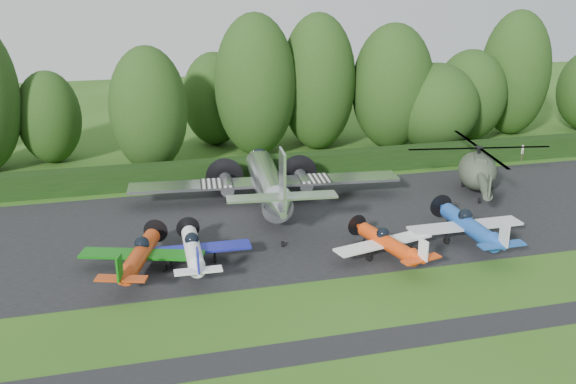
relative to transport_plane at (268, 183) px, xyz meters
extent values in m
plane|color=#2B5016|center=(-0.08, -14.15, -1.91)|extent=(160.00, 160.00, 0.00)
cube|color=black|center=(-0.08, -4.15, -1.91)|extent=(70.00, 18.00, 0.01)
cube|color=black|center=(-0.08, -20.15, -1.91)|extent=(70.00, 2.00, 0.00)
cube|color=black|center=(-0.08, 6.85, -1.91)|extent=(90.00, 1.60, 2.00)
cylinder|color=silver|center=(0.00, 0.33, -0.06)|extent=(2.24, 11.67, 2.24)
cone|color=silver|center=(0.00, 6.86, -0.06)|extent=(2.24, 1.46, 2.24)
cone|color=silver|center=(0.00, -6.67, 0.42)|extent=(2.24, 2.92, 2.24)
sphere|color=black|center=(0.00, 5.93, 0.42)|extent=(1.46, 1.46, 1.46)
cube|color=silver|center=(0.00, 1.30, -0.36)|extent=(21.39, 2.33, 0.21)
cube|color=white|center=(-3.89, 1.30, -0.24)|extent=(2.53, 2.43, 0.05)
cube|color=white|center=(3.89, 1.30, -0.24)|extent=(2.53, 2.43, 0.05)
cylinder|color=silver|center=(-3.11, 1.88, -0.60)|extent=(1.07, 3.11, 1.07)
cylinder|color=silver|center=(3.11, 1.88, -0.60)|extent=(1.07, 3.11, 1.07)
cylinder|color=black|center=(-3.11, 4.07, -0.60)|extent=(3.11, 0.03, 3.11)
cylinder|color=black|center=(3.11, 4.07, -0.60)|extent=(3.11, 0.03, 3.11)
cube|color=silver|center=(0.00, -7.45, 1.49)|extent=(7.29, 1.36, 0.14)
cube|color=silver|center=(0.00, -7.74, 2.85)|extent=(0.18, 2.14, 3.70)
cylinder|color=black|center=(-3.11, 1.49, -1.67)|extent=(0.24, 0.88, 0.88)
cylinder|color=black|center=(3.11, 1.49, -1.67)|extent=(0.24, 0.88, 0.88)
cylinder|color=black|center=(0.00, -7.84, -1.74)|extent=(0.18, 0.43, 0.43)
cylinder|color=#B13910|center=(-10.13, -9.50, -0.72)|extent=(1.04, 5.96, 1.04)
sphere|color=black|center=(-10.13, -8.85, -0.23)|extent=(0.91, 0.91, 0.91)
cube|color=#0F640F|center=(-10.13, -8.96, -0.88)|extent=(7.59, 1.41, 0.15)
cube|color=#B13910|center=(-10.13, -13.08, -0.45)|extent=(2.82, 0.76, 0.11)
cube|color=#0F640F|center=(-10.13, -13.18, 0.26)|extent=(0.11, 0.87, 1.41)
cylinder|color=black|center=(-10.13, -5.65, -0.72)|extent=(1.63, 0.02, 1.63)
cylinder|color=black|center=(-11.54, -9.17, -1.72)|extent=(0.15, 0.48, 0.48)
cylinder|color=black|center=(-8.72, -9.17, -1.72)|extent=(0.15, 0.48, 0.48)
cylinder|color=black|center=(-10.13, -6.68, -1.74)|extent=(0.13, 0.43, 0.43)
cylinder|color=white|center=(-6.91, -9.43, -0.76)|extent=(1.00, 5.74, 1.00)
sphere|color=black|center=(-6.91, -8.81, -0.29)|extent=(0.88, 0.88, 0.88)
cube|color=#191D96|center=(-6.91, -8.91, -0.92)|extent=(7.31, 1.36, 0.15)
cube|color=white|center=(-6.91, -12.88, -0.50)|extent=(2.72, 0.73, 0.10)
cube|color=#191D96|center=(-6.91, -12.98, 0.18)|extent=(0.10, 0.84, 1.36)
cylinder|color=black|center=(-6.91, -5.73, -0.76)|extent=(1.57, 0.02, 1.57)
cylinder|color=black|center=(-8.26, -9.12, -1.72)|extent=(0.15, 0.46, 0.46)
cylinder|color=black|center=(-5.55, -9.12, -1.72)|extent=(0.15, 0.46, 0.46)
cylinder|color=black|center=(-6.91, -6.72, -1.74)|extent=(0.13, 0.42, 0.42)
cylinder|color=#DF3F0D|center=(5.22, -11.32, -0.83)|extent=(0.94, 5.41, 0.94)
sphere|color=black|center=(5.22, -10.73, -0.39)|extent=(0.83, 0.83, 0.83)
cube|color=white|center=(5.22, -10.83, -0.98)|extent=(6.88, 1.28, 0.14)
cube|color=#DF3F0D|center=(5.22, -14.56, -0.58)|extent=(2.56, 0.69, 0.10)
cube|color=white|center=(5.22, -14.66, 0.05)|extent=(0.10, 0.79, 1.28)
cylinder|color=black|center=(5.22, -7.83, -0.83)|extent=(1.47, 0.02, 1.47)
cylinder|color=black|center=(3.94, -11.02, -1.73)|extent=(0.14, 0.43, 0.43)
cylinder|color=black|center=(6.50, -11.02, -1.73)|extent=(0.14, 0.43, 0.43)
cylinder|color=black|center=(5.22, -8.76, -1.75)|extent=(0.12, 0.39, 0.39)
cylinder|color=#1C4EAA|center=(11.45, -10.44, -0.65)|extent=(1.10, 6.31, 1.10)
sphere|color=black|center=(11.45, -9.76, -0.13)|extent=(0.96, 0.96, 0.96)
cube|color=silver|center=(11.45, -9.87, -0.82)|extent=(8.03, 1.49, 0.16)
cube|color=#1C4EAA|center=(11.45, -14.23, -0.36)|extent=(2.98, 0.80, 0.11)
cube|color=silver|center=(11.45, -14.34, 0.38)|extent=(0.11, 0.92, 1.49)
cylinder|color=black|center=(11.45, -6.37, -0.65)|extent=(1.72, 0.02, 1.72)
cylinder|color=black|center=(9.96, -10.10, -1.71)|extent=(0.16, 0.50, 0.50)
cylinder|color=black|center=(12.94, -10.10, -1.71)|extent=(0.16, 0.50, 0.50)
cylinder|color=black|center=(11.45, -7.46, -1.73)|extent=(0.14, 0.46, 0.46)
ellipsoid|color=#363F30|center=(17.55, -0.73, -0.14)|extent=(3.07, 5.63, 2.94)
cylinder|color=#363F30|center=(17.55, -5.15, 0.15)|extent=(0.69, 5.90, 0.69)
cube|color=#363F30|center=(17.55, -8.20, 1.04)|extent=(0.12, 0.89, 1.57)
cylinder|color=black|center=(17.55, -0.73, 1.33)|extent=(0.30, 0.30, 0.79)
cylinder|color=black|center=(17.55, -0.73, 1.78)|extent=(0.69, 0.69, 0.25)
cylinder|color=black|center=(17.55, -0.73, 1.78)|extent=(11.80, 11.80, 0.06)
cube|color=#363F30|center=(17.55, -1.52, 0.99)|extent=(0.89, 1.97, 0.69)
ellipsoid|color=black|center=(17.55, 0.85, -0.04)|extent=(1.87, 1.87, 1.68)
cylinder|color=black|center=(16.57, 0.06, -1.62)|extent=(0.18, 0.55, 0.55)
cylinder|color=black|center=(18.53, 0.06, -1.62)|extent=(0.18, 0.55, 0.55)
cylinder|color=black|center=(17.55, -3.88, -1.67)|extent=(0.16, 0.47, 0.47)
cylinder|color=#3F3326|center=(23.76, 6.35, -1.38)|extent=(0.11, 0.11, 1.06)
cylinder|color=#3F3326|center=(26.42, 6.35, -1.38)|extent=(0.11, 0.11, 1.06)
cube|color=beige|center=(25.09, 6.35, -0.76)|extent=(2.84, 0.07, 0.89)
cylinder|color=black|center=(25.36, 14.85, -0.33)|extent=(0.70, 0.70, 3.17)
ellipsoid|color=#1D3C13|center=(25.36, 14.85, 2.93)|extent=(7.56, 7.56, 9.68)
cylinder|color=black|center=(-1.22, 19.77, -0.34)|extent=(0.70, 0.70, 3.15)
ellipsoid|color=#1D3C13|center=(-1.22, 19.77, 2.91)|extent=(6.62, 6.62, 9.64)
cylinder|color=black|center=(-8.24, 12.00, -0.06)|extent=(0.70, 0.70, 3.70)
ellipsoid|color=#1D3C13|center=(-8.24, 12.00, 3.75)|extent=(6.96, 6.96, 11.32)
cylinder|color=black|center=(9.28, 18.75, -0.35)|extent=(0.70, 0.70, 3.12)
ellipsoid|color=#1D3C13|center=(9.28, 18.75, 2.85)|extent=(5.95, 5.95, 9.53)
cylinder|color=black|center=(2.10, 14.77, 0.35)|extent=(0.70, 0.70, 4.52)
ellipsoid|color=#1D3C13|center=(2.10, 14.77, 4.99)|extent=(7.90, 7.90, 13.80)
cylinder|color=black|center=(-17.24, 16.92, -0.48)|extent=(0.70, 0.70, 2.86)
ellipsoid|color=#1D3C13|center=(-17.24, 16.92, 2.46)|extent=(5.89, 5.89, 8.75)
cylinder|color=black|center=(16.02, 13.92, 0.15)|extent=(0.70, 0.70, 4.13)
ellipsoid|color=#1D3C13|center=(16.02, 13.92, 4.40)|extent=(8.20, 8.20, 12.63)
cylinder|color=black|center=(31.31, 16.08, 0.30)|extent=(0.70, 0.70, 4.43)
ellipsoid|color=#1D3C13|center=(31.31, 16.08, 4.85)|extent=(7.48, 7.48, 13.53)
cylinder|color=black|center=(20.09, 12.33, -0.48)|extent=(0.70, 0.70, 2.87)
ellipsoid|color=#1D3C13|center=(20.09, 12.33, 2.48)|extent=(8.66, 8.66, 8.78)
cylinder|color=black|center=(8.62, 15.43, 0.32)|extent=(0.70, 0.70, 4.47)
ellipsoid|color=#1D3C13|center=(8.62, 15.43, 4.91)|extent=(7.55, 7.55, 13.65)
camera|label=1|loc=(-10.22, -45.85, 15.63)|focal=40.00mm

